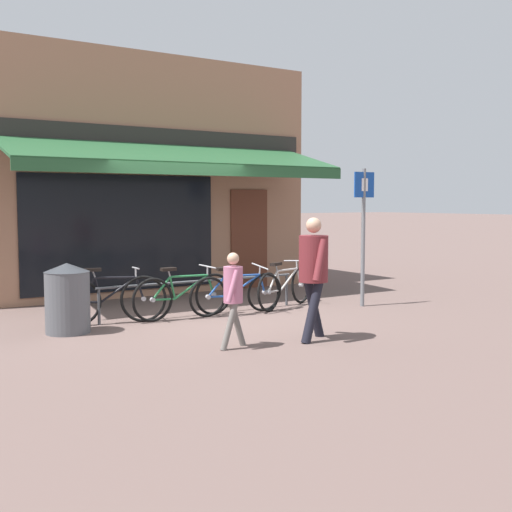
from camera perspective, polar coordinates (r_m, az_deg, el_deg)
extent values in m
plane|color=brown|center=(10.31, -4.48, -5.44)|extent=(160.00, 160.00, 0.00)
cube|color=#9E7056|center=(14.09, -11.17, 6.83)|extent=(6.91, 3.00, 4.71)
cube|color=black|center=(12.41, -11.80, 2.01)|extent=(3.80, 0.04, 2.20)
cube|color=#5B2D1E|center=(13.68, -0.62, 1.52)|extent=(0.90, 0.04, 2.10)
cube|color=#282623|center=(12.74, -8.68, 10.20)|extent=(6.56, 0.06, 0.44)
cube|color=#23512D|center=(11.93, -6.96, 9.02)|extent=(6.22, 1.77, 0.50)
cube|color=#23512D|center=(11.13, -4.97, 7.67)|extent=(6.22, 0.03, 0.20)
cylinder|color=#47494F|center=(10.51, -4.93, -2.22)|extent=(3.53, 0.04, 0.04)
cylinder|color=#47494F|center=(9.88, -13.79, -4.41)|extent=(0.04, 0.04, 0.55)
cylinder|color=#47494F|center=(11.43, 2.73, -3.03)|extent=(0.04, 0.04, 0.55)
torus|color=black|center=(9.98, -9.97, -3.77)|extent=(0.72, 0.22, 0.72)
cylinder|color=#9E9EA3|center=(9.98, -9.97, -3.77)|extent=(0.08, 0.08, 0.07)
torus|color=black|center=(9.84, -15.63, -3.99)|extent=(0.72, 0.22, 0.72)
cylinder|color=#9E9EA3|center=(9.84, -15.63, -3.99)|extent=(0.08, 0.08, 0.07)
cylinder|color=black|center=(9.90, -12.12, -2.94)|extent=(0.55, 0.13, 0.38)
cylinder|color=black|center=(9.88, -12.36, -1.88)|extent=(0.60, 0.16, 0.05)
cylinder|color=black|center=(9.86, -13.87, -2.96)|extent=(0.11, 0.08, 0.38)
cylinder|color=black|center=(9.86, -14.63, -4.01)|extent=(0.35, 0.10, 0.05)
cylinder|color=black|center=(9.84, -14.87, -2.94)|extent=(0.30, 0.08, 0.37)
cylinder|color=black|center=(9.95, -10.30, -2.82)|extent=(0.15, 0.08, 0.35)
cylinder|color=#9E9EA3|center=(9.83, -14.21, -1.61)|extent=(0.06, 0.04, 0.11)
cube|color=black|center=(9.83, -14.30, -1.20)|extent=(0.26, 0.15, 0.05)
cylinder|color=#9E9EA3|center=(9.92, -10.64, -1.47)|extent=(0.03, 0.04, 0.14)
cylinder|color=#9E9EA3|center=(9.92, -10.65, -1.06)|extent=(0.13, 0.51, 0.05)
torus|color=black|center=(10.44, -3.78, -3.41)|extent=(0.69, 0.08, 0.69)
cylinder|color=#9E9EA3|center=(10.44, -3.78, -3.41)|extent=(0.07, 0.06, 0.07)
torus|color=black|center=(9.94, -9.18, -3.88)|extent=(0.69, 0.08, 0.69)
cylinder|color=#9E9EA3|center=(9.94, -9.18, -3.88)|extent=(0.07, 0.06, 0.07)
cylinder|color=#23703D|center=(10.22, -5.77, -2.74)|extent=(0.60, 0.05, 0.37)
cylinder|color=#23703D|center=(10.17, -5.96, -1.78)|extent=(0.67, 0.06, 0.05)
cylinder|color=#23703D|center=(10.06, -7.43, -2.83)|extent=(0.12, 0.05, 0.36)
cylinder|color=#23703D|center=(10.02, -8.19, -3.84)|extent=(0.38, 0.05, 0.05)
cylinder|color=#23703D|center=(9.98, -8.41, -2.86)|extent=(0.32, 0.04, 0.36)
cylinder|color=#23703D|center=(10.39, -4.06, -2.56)|extent=(0.15, 0.05, 0.33)
cylinder|color=#9E9EA3|center=(10.01, -7.72, -1.57)|extent=(0.06, 0.03, 0.11)
cube|color=black|center=(9.99, -7.79, -1.18)|extent=(0.24, 0.11, 0.05)
cylinder|color=#9E9EA3|center=(10.33, -4.34, -1.32)|extent=(0.03, 0.03, 0.14)
cylinder|color=#9E9EA3|center=(10.32, -4.34, -0.93)|extent=(0.04, 0.52, 0.04)
torus|color=black|center=(10.74, 0.76, -3.24)|extent=(0.66, 0.14, 0.66)
cylinder|color=#9E9EA3|center=(10.74, 0.76, -3.24)|extent=(0.07, 0.07, 0.08)
torus|color=black|center=(10.24, -4.29, -3.65)|extent=(0.66, 0.14, 0.66)
cylinder|color=#9E9EA3|center=(10.24, -4.29, -3.65)|extent=(0.07, 0.07, 0.08)
cylinder|color=#1E4793|center=(10.51, -1.06, -2.62)|extent=(0.59, 0.09, 0.35)
cylinder|color=#1E4793|center=(10.45, -1.20, -1.73)|extent=(0.65, 0.05, 0.05)
cylinder|color=#1E4793|center=(10.35, -2.62, -2.70)|extent=(0.12, 0.08, 0.35)
cylinder|color=#1E4793|center=(10.32, -3.37, -3.62)|extent=(0.37, 0.04, 0.05)
cylinder|color=#1E4793|center=(10.27, -3.52, -2.72)|extent=(0.32, 0.08, 0.34)
cylinder|color=#1E4793|center=(10.68, 0.54, -2.46)|extent=(0.16, 0.07, 0.32)
cylinder|color=#9E9EA3|center=(10.28, -2.82, -1.52)|extent=(0.06, 0.04, 0.11)
cube|color=black|center=(10.26, -2.88, -1.15)|extent=(0.24, 0.11, 0.06)
cylinder|color=#9E9EA3|center=(10.60, 0.34, -1.30)|extent=(0.03, 0.04, 0.14)
cylinder|color=#9E9EA3|center=(10.59, 0.37, -0.93)|extent=(0.04, 0.52, 0.08)
torus|color=black|center=(11.68, 4.01, -2.58)|extent=(0.64, 0.35, 0.67)
cylinder|color=#9E9EA3|center=(11.68, 4.01, -2.58)|extent=(0.09, 0.09, 0.07)
torus|color=black|center=(10.73, 1.12, -3.23)|extent=(0.64, 0.35, 0.67)
cylinder|color=#9E9EA3|center=(10.73, 1.12, -3.23)|extent=(0.09, 0.09, 0.07)
cylinder|color=#BCB7B2|center=(11.30, 2.94, -2.08)|extent=(0.57, 0.30, 0.36)
cylinder|color=#BCB7B2|center=(11.25, 2.80, -1.23)|extent=(0.64, 0.31, 0.05)
cylinder|color=#BCB7B2|center=(11.01, 2.05, -2.22)|extent=(0.12, 0.06, 0.35)
cylinder|color=#BCB7B2|center=(10.89, 1.67, -3.15)|extent=(0.37, 0.19, 0.05)
cylinder|color=#BCB7B2|center=(10.84, 1.51, -2.28)|extent=(0.31, 0.18, 0.35)
cylinder|color=#BCB7B2|center=(11.61, 3.84, -1.85)|extent=(0.16, 0.08, 0.32)
cylinder|color=#9E9EA3|center=(10.94, 1.85, -1.09)|extent=(0.06, 0.04, 0.11)
cube|color=black|center=(10.92, 1.79, -0.73)|extent=(0.26, 0.19, 0.05)
cylinder|color=#9E9EA3|center=(11.54, 3.65, -0.77)|extent=(0.04, 0.04, 0.14)
cylinder|color=#9E9EA3|center=(11.54, 3.63, -0.42)|extent=(0.24, 0.48, 0.05)
cylinder|color=black|center=(8.44, 5.02, -5.06)|extent=(0.36, 0.15, 0.81)
cylinder|color=black|center=(8.74, 5.17, -4.71)|extent=(0.36, 0.15, 0.81)
cylinder|color=maroon|center=(8.50, 5.13, -0.24)|extent=(0.42, 0.42, 0.62)
sphere|color=tan|center=(8.47, 5.15, 2.74)|extent=(0.20, 0.20, 0.20)
cylinder|color=maroon|center=(8.73, 4.57, -0.11)|extent=(0.30, 0.20, 0.55)
cylinder|color=maroon|center=(8.28, 5.72, -0.39)|extent=(0.30, 0.20, 0.55)
cylinder|color=slate|center=(8.02, -2.39, -6.30)|extent=(0.25, 0.11, 0.60)
cylinder|color=slate|center=(8.20, -1.69, -6.05)|extent=(0.25, 0.11, 0.60)
cylinder|color=#B26684|center=(8.03, -2.05, -2.56)|extent=(0.27, 0.27, 0.46)
sphere|color=tan|center=(7.99, -2.05, -0.23)|extent=(0.15, 0.15, 0.15)
cylinder|color=#B26684|center=(8.18, -2.02, -2.42)|extent=(0.21, 0.09, 0.41)
cylinder|color=#B26684|center=(7.87, -2.08, -2.71)|extent=(0.21, 0.09, 0.41)
cylinder|color=#515459|center=(9.37, -16.40, -3.98)|extent=(0.62, 0.62, 0.86)
cone|color=#33353A|center=(9.31, -16.48, -0.98)|extent=(0.63, 0.63, 0.12)
cylinder|color=slate|center=(11.38, 9.50, 1.59)|extent=(0.07, 0.07, 2.42)
cube|color=#14429E|center=(11.36, 9.60, 6.26)|extent=(0.44, 0.02, 0.44)
cube|color=white|center=(11.35, 9.65, 6.27)|extent=(0.14, 0.01, 0.22)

